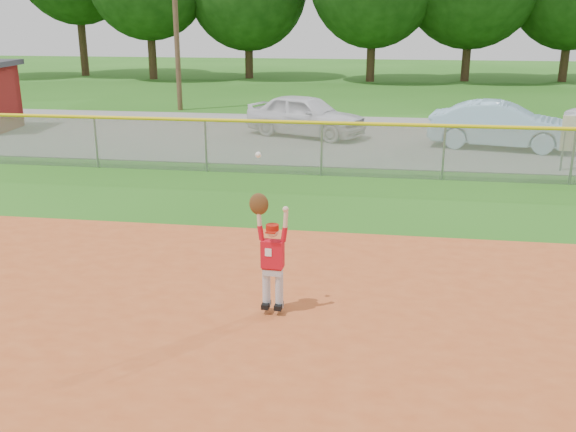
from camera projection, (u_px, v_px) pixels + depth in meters
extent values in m
plane|color=#255F15|center=(245.00, 350.00, 8.69)|extent=(120.00, 120.00, 0.00)
cube|color=slate|center=(338.00, 137.00, 23.77)|extent=(44.00, 10.00, 0.03)
imported|color=silver|center=(306.00, 115.00, 23.67)|extent=(4.85, 3.36, 1.53)
imported|color=#9ACBE7|center=(501.00, 125.00, 21.49)|extent=(4.92, 2.51, 1.54)
cylinder|color=gray|center=(563.00, 151.00, 18.42)|extent=(0.06, 0.06, 1.22)
cube|color=gray|center=(322.00, 149.00, 17.89)|extent=(40.00, 0.03, 1.50)
cylinder|color=yellow|center=(322.00, 123.00, 17.67)|extent=(40.00, 0.10, 0.10)
cylinder|color=gray|center=(96.00, 143.00, 18.86)|extent=(0.06, 0.06, 1.50)
cylinder|color=gray|center=(206.00, 146.00, 18.38)|extent=(0.06, 0.06, 1.50)
cylinder|color=gray|center=(322.00, 149.00, 17.89)|extent=(0.06, 0.06, 1.50)
cylinder|color=gray|center=(444.00, 153.00, 17.41)|extent=(0.06, 0.06, 1.50)
cylinder|color=gray|center=(573.00, 157.00, 16.93)|extent=(0.06, 0.06, 1.50)
cylinder|color=#4C3823|center=(175.00, 11.00, 29.24)|extent=(0.24, 0.24, 9.00)
cylinder|color=#422D1C|center=(82.00, 33.00, 46.97)|extent=(0.56, 0.56, 6.10)
cylinder|color=#422D1C|center=(152.00, 47.00, 44.58)|extent=(0.56, 0.56, 4.43)
cylinder|color=#422D1C|center=(249.00, 49.00, 45.23)|extent=(0.56, 0.56, 4.11)
cylinder|color=#422D1C|center=(371.00, 46.00, 42.94)|extent=(0.56, 0.56, 4.64)
cylinder|color=#422D1C|center=(467.00, 44.00, 43.11)|extent=(0.56, 0.56, 4.89)
cylinder|color=#422D1C|center=(566.00, 45.00, 42.81)|extent=(0.56, 0.56, 4.78)
cylinder|color=silver|center=(266.00, 290.00, 9.64)|extent=(0.13, 0.13, 0.55)
cylinder|color=silver|center=(279.00, 291.00, 9.60)|extent=(0.13, 0.13, 0.55)
cube|color=black|center=(266.00, 305.00, 9.68)|extent=(0.12, 0.22, 0.08)
cube|color=black|center=(279.00, 306.00, 9.64)|extent=(0.12, 0.22, 0.08)
cube|color=silver|center=(273.00, 271.00, 9.52)|extent=(0.29, 0.17, 0.11)
cube|color=maroon|center=(273.00, 267.00, 9.50)|extent=(0.30, 0.18, 0.04)
cube|color=red|center=(273.00, 254.00, 9.44)|extent=(0.34, 0.19, 0.42)
cube|color=white|center=(268.00, 252.00, 9.35)|extent=(0.10, 0.01, 0.12)
sphere|color=beige|center=(272.00, 231.00, 9.34)|extent=(0.20, 0.20, 0.19)
cylinder|color=#A6150A|center=(272.00, 227.00, 9.32)|extent=(0.20, 0.20, 0.09)
cube|color=#A6150A|center=(271.00, 232.00, 9.24)|extent=(0.15, 0.12, 0.02)
cylinder|color=red|center=(261.00, 233.00, 9.38)|extent=(0.11, 0.08, 0.23)
cylinder|color=beige|center=(259.00, 218.00, 9.32)|extent=(0.08, 0.07, 0.24)
ellipsoid|color=#4C2D14|center=(259.00, 204.00, 9.25)|extent=(0.29, 0.14, 0.33)
sphere|color=white|center=(258.00, 155.00, 9.04)|extent=(0.09, 0.09, 0.08)
cylinder|color=red|center=(284.00, 234.00, 9.31)|extent=(0.11, 0.08, 0.23)
cylinder|color=beige|center=(286.00, 219.00, 9.24)|extent=(0.08, 0.07, 0.24)
sphere|color=beige|center=(286.00, 209.00, 9.19)|extent=(0.09, 0.09, 0.09)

